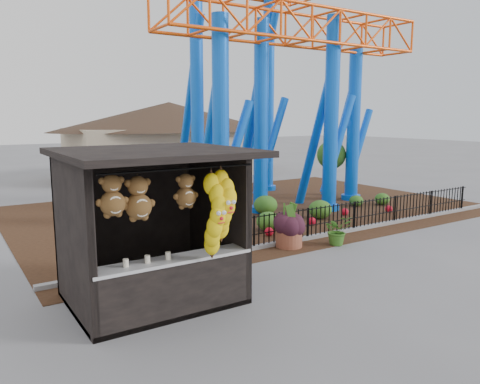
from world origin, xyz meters
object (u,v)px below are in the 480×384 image
potted_plant (337,230)px  prize_booth (156,230)px  terracotta_planter (289,238)px  roller_coaster (269,48)px

potted_plant → prize_booth: bearing=-157.5°
prize_booth → terracotta_planter: bearing=20.4°
prize_booth → roller_coaster: bearing=42.1°
terracotta_planter → potted_plant: potted_plant is taller
prize_booth → terracotta_planter: 5.28m
terracotta_planter → potted_plant: size_ratio=0.86×
roller_coaster → terracotta_planter: roller_coaster is taller
potted_plant → terracotta_planter: bearing=167.9°
prize_booth → roller_coaster: 11.98m
terracotta_planter → potted_plant: bearing=-23.4°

